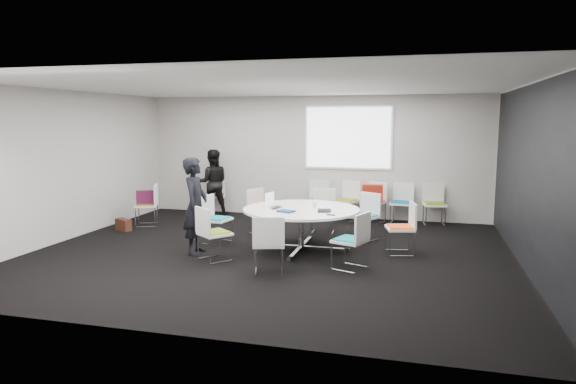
% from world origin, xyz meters
% --- Properties ---
extents(room_shell, '(8.08, 7.08, 2.88)m').
position_xyz_m(room_shell, '(0.09, 0.00, 1.40)').
color(room_shell, black).
rests_on(room_shell, ground).
extents(conference_table, '(2.02, 2.02, 0.73)m').
position_xyz_m(conference_table, '(0.45, 0.34, 0.51)').
color(conference_table, silver).
rests_on(conference_table, ground).
extents(projection_screen, '(1.90, 0.03, 1.35)m').
position_xyz_m(projection_screen, '(0.80, 3.46, 1.85)').
color(projection_screen, white).
rests_on(projection_screen, room_shell).
extents(chair_ring_a, '(0.55, 0.55, 0.88)m').
position_xyz_m(chair_ring_a, '(2.14, 0.49, 0.28)').
color(chair_ring_a, silver).
rests_on(chair_ring_a, ground).
extents(chair_ring_b, '(0.62, 0.62, 0.88)m').
position_xyz_m(chair_ring_b, '(1.43, 1.36, 0.28)').
color(chair_ring_b, silver).
rests_on(chair_ring_b, ground).
extents(chair_ring_c, '(0.48, 0.47, 0.88)m').
position_xyz_m(chair_ring_c, '(0.56, 1.77, 0.28)').
color(chair_ring_c, silver).
rests_on(chair_ring_c, ground).
extents(chair_ring_d, '(0.60, 0.61, 0.88)m').
position_xyz_m(chair_ring_d, '(-0.60, 1.44, 0.28)').
color(chair_ring_d, silver).
rests_on(chair_ring_d, ground).
extents(chair_ring_e, '(0.51, 0.52, 0.88)m').
position_xyz_m(chair_ring_e, '(-1.16, 0.41, 0.28)').
color(chair_ring_e, silver).
rests_on(chair_ring_e, ground).
extents(chair_ring_f, '(0.64, 0.64, 0.88)m').
position_xyz_m(chair_ring_f, '(-0.74, -0.70, 0.28)').
color(chair_ring_f, silver).
rests_on(chair_ring_f, ground).
extents(chair_ring_g, '(0.56, 0.56, 0.88)m').
position_xyz_m(chair_ring_g, '(0.32, -1.14, 0.28)').
color(chair_ring_g, silver).
rests_on(chair_ring_g, ground).
extents(chair_ring_h, '(0.58, 0.59, 0.88)m').
position_xyz_m(chair_ring_h, '(1.45, -0.63, 0.28)').
color(chair_ring_h, silver).
rests_on(chair_ring_h, ground).
extents(chair_back_a, '(0.59, 0.59, 0.88)m').
position_xyz_m(chair_back_a, '(0.25, 3.14, 0.28)').
color(chair_back_a, silver).
rests_on(chair_back_a, ground).
extents(chair_back_b, '(0.59, 0.59, 0.88)m').
position_xyz_m(chair_back_b, '(0.84, 3.16, 0.28)').
color(chair_back_b, silver).
rests_on(chair_back_b, ground).
extents(chair_back_c, '(0.60, 0.59, 0.88)m').
position_xyz_m(chair_back_c, '(1.44, 3.12, 0.28)').
color(chair_back_c, silver).
rests_on(chair_back_c, ground).
extents(chair_back_d, '(0.52, 0.51, 0.88)m').
position_xyz_m(chair_back_d, '(2.04, 3.17, 0.28)').
color(chair_back_d, silver).
rests_on(chair_back_d, ground).
extents(chair_back_e, '(0.52, 0.51, 0.88)m').
position_xyz_m(chair_back_e, '(2.73, 3.17, 0.28)').
color(chair_back_e, silver).
rests_on(chair_back_e, ground).
extents(chair_spare_left, '(0.59, 0.59, 0.88)m').
position_xyz_m(chair_spare_left, '(-3.20, 1.50, 0.28)').
color(chair_spare_left, silver).
rests_on(chair_spare_left, ground).
extents(chair_person_back, '(0.58, 0.57, 0.88)m').
position_xyz_m(chair_person_back, '(-2.34, 3.16, 0.28)').
color(chair_person_back, silver).
rests_on(chair_person_back, ground).
extents(person_main, '(0.46, 0.64, 1.63)m').
position_xyz_m(person_main, '(-1.21, -0.35, 0.82)').
color(person_main, black).
rests_on(person_main, ground).
extents(person_back, '(0.93, 0.85, 1.56)m').
position_xyz_m(person_back, '(-2.33, 3.00, 0.78)').
color(person_back, black).
rests_on(person_back, ground).
extents(laptop, '(0.25, 0.34, 0.02)m').
position_xyz_m(laptop, '(0.06, 0.25, 0.74)').
color(laptop, '#333338').
rests_on(laptop, conference_table).
extents(laptop_lid, '(0.08, 0.30, 0.22)m').
position_xyz_m(laptop_lid, '(-0.15, 0.45, 0.86)').
color(laptop_lid, silver).
rests_on(laptop_lid, conference_table).
extents(notebook_black, '(0.28, 0.34, 0.02)m').
position_xyz_m(notebook_black, '(0.89, 0.17, 0.74)').
color(notebook_black, black).
rests_on(notebook_black, conference_table).
extents(tablet_folio, '(0.31, 0.28, 0.03)m').
position_xyz_m(tablet_folio, '(0.29, -0.06, 0.74)').
color(tablet_folio, navy).
rests_on(tablet_folio, conference_table).
extents(papers_right, '(0.37, 0.34, 0.00)m').
position_xyz_m(papers_right, '(1.00, 0.59, 0.73)').
color(papers_right, silver).
rests_on(papers_right, conference_table).
extents(papers_front, '(0.33, 0.25, 0.00)m').
position_xyz_m(papers_front, '(1.12, 0.12, 0.73)').
color(papers_front, white).
rests_on(papers_front, conference_table).
extents(cup, '(0.08, 0.08, 0.09)m').
position_xyz_m(cup, '(0.64, 0.54, 0.78)').
color(cup, white).
rests_on(cup, conference_table).
extents(phone, '(0.15, 0.09, 0.01)m').
position_xyz_m(phone, '(1.06, -0.15, 0.73)').
color(phone, black).
rests_on(phone, conference_table).
extents(maroon_bag, '(0.42, 0.31, 0.28)m').
position_xyz_m(maroon_bag, '(-3.22, 1.50, 0.62)').
color(maroon_bag, '#4F1535').
rests_on(maroon_bag, chair_spare_left).
extents(brown_bag, '(0.39, 0.29, 0.24)m').
position_xyz_m(brown_bag, '(-3.43, 0.93, 0.12)').
color(brown_bag, '#3A1D12').
rests_on(brown_bag, ground).
extents(red_jacket, '(0.45, 0.19, 0.36)m').
position_xyz_m(red_jacket, '(1.43, 2.90, 0.70)').
color(red_jacket, '#AB2715').
rests_on(red_jacket, chair_back_c).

